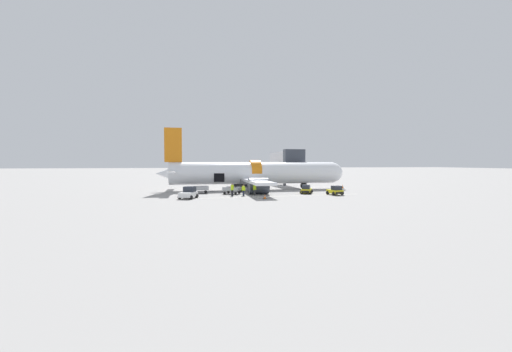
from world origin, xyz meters
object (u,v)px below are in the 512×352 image
object	(u,v)px
airplane	(252,174)
ground_crew_loader_a	(243,190)
baggage_tug_lead	(189,193)
baggage_tug_rear	(335,191)
baggage_tug_mid	(306,190)
ground_crew_driver	(255,189)
baggage_cart_queued	(200,190)
baggage_cart_loading	(233,190)
ground_crew_supervisor	(232,189)
ground_crew_loader_b	(253,186)

from	to	relation	value
airplane	ground_crew_loader_a	world-z (taller)	airplane
baggage_tug_lead	baggage_tug_rear	world-z (taller)	baggage_tug_lead
baggage_tug_mid	baggage_tug_lead	bearing A→B (deg)	-169.60
ground_crew_loader_a	ground_crew_driver	xyz separation A→B (m)	(1.64, 0.14, 0.09)
baggage_cart_queued	baggage_cart_loading	bearing A→B (deg)	-21.86
airplane	ground_crew_loader_a	size ratio (longest dim) A/B	20.81
baggage_tug_rear	ground_crew_supervisor	xyz separation A→B (m)	(-14.87, 1.46, 0.37)
baggage_cart_queued	ground_crew_loader_a	bearing A→B (deg)	-38.04
baggage_tug_lead	ground_crew_loader_a	size ratio (longest dim) A/B	2.09
baggage_tug_mid	ground_crew_loader_a	distance (m)	9.98
baggage_cart_queued	baggage_tug_rear	bearing A→B (deg)	-17.96
baggage_tug_mid	ground_crew_loader_a	xyz separation A→B (m)	(-9.89, -1.31, 0.24)
baggage_cart_loading	baggage_tug_lead	bearing A→B (deg)	-143.63
ground_crew_loader_a	baggage_tug_rear	bearing A→B (deg)	-6.60
baggage_cart_queued	ground_crew_loader_b	distance (m)	8.55
ground_crew_driver	baggage_cart_loading	bearing A→B (deg)	137.13
airplane	baggage_tug_rear	size ratio (longest dim) A/B	12.69
ground_crew_driver	baggage_tug_mid	bearing A→B (deg)	8.10
airplane	ground_crew_driver	size ratio (longest dim) A/B	18.85
baggage_cart_loading	baggage_cart_queued	size ratio (longest dim) A/B	0.89
baggage_tug_lead	baggage_cart_queued	bearing A→B (deg)	76.90
baggage_tug_lead	baggage_cart_loading	size ratio (longest dim) A/B	0.96
airplane	ground_crew_driver	distance (m)	9.38
baggage_tug_mid	ground_crew_supervisor	size ratio (longest dim) A/B	1.73
baggage_tug_mid	ground_crew_loader_b	bearing A→B (deg)	150.75
airplane	baggage_tug_mid	size ratio (longest dim) A/B	10.44
ground_crew_driver	ground_crew_supervisor	distance (m)	3.26
airplane	ground_crew_supervisor	size ratio (longest dim) A/B	18.06
baggage_tug_rear	baggage_cart_queued	bearing A→B (deg)	162.04
ground_crew_loader_a	ground_crew_supervisor	world-z (taller)	ground_crew_supervisor
ground_crew_loader_a	ground_crew_driver	size ratio (longest dim) A/B	0.91
airplane	baggage_cart_loading	distance (m)	8.03
ground_crew_supervisor	baggage_tug_rear	bearing A→B (deg)	-5.61
baggage_cart_queued	baggage_tug_lead	bearing A→B (deg)	-103.10
baggage_tug_rear	ground_crew_supervisor	bearing A→B (deg)	174.39
baggage_cart_queued	baggage_tug_mid	bearing A→B (deg)	-12.10
ground_crew_supervisor	ground_crew_loader_a	bearing A→B (deg)	2.58
baggage_tug_mid	baggage_tug_rear	xyz separation A→B (m)	(3.37, -2.84, -0.00)
baggage_tug_lead	baggage_cart_queued	world-z (taller)	baggage_tug_lead
baggage_tug_lead	baggage_tug_rear	size ratio (longest dim) A/B	1.28
ground_crew_loader_b	ground_crew_driver	world-z (taller)	ground_crew_driver
airplane	ground_crew_supervisor	xyz separation A→B (m)	(-4.66, -9.29, -1.85)
ground_crew_supervisor	ground_crew_driver	bearing A→B (deg)	3.67
airplane	ground_crew_loader_a	distance (m)	9.91
baggage_tug_rear	baggage_tug_lead	bearing A→B (deg)	-179.00
ground_crew_loader_a	ground_crew_supervisor	xyz separation A→B (m)	(-1.61, -0.07, 0.13)
baggage_tug_lead	ground_crew_loader_b	size ratio (longest dim) A/B	1.93
baggage_cart_loading	ground_crew_loader_b	bearing A→B (deg)	35.95
airplane	baggage_tug_lead	world-z (taller)	airplane
baggage_cart_queued	ground_crew_driver	xyz separation A→B (m)	(7.68, -4.59, 0.35)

